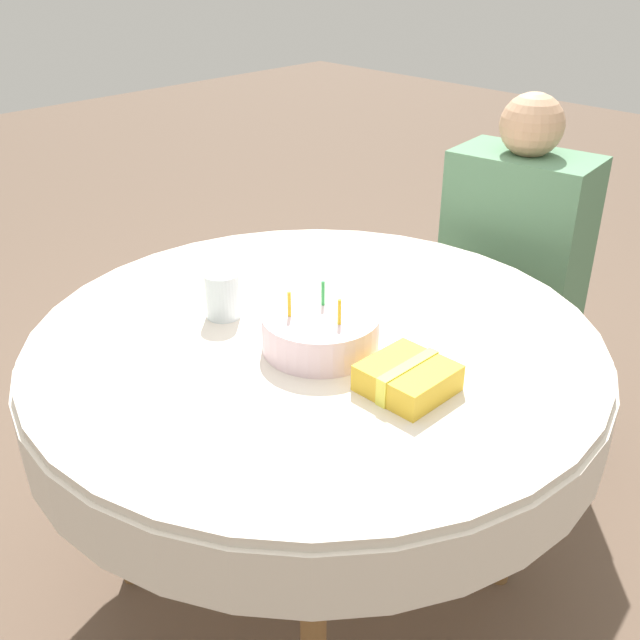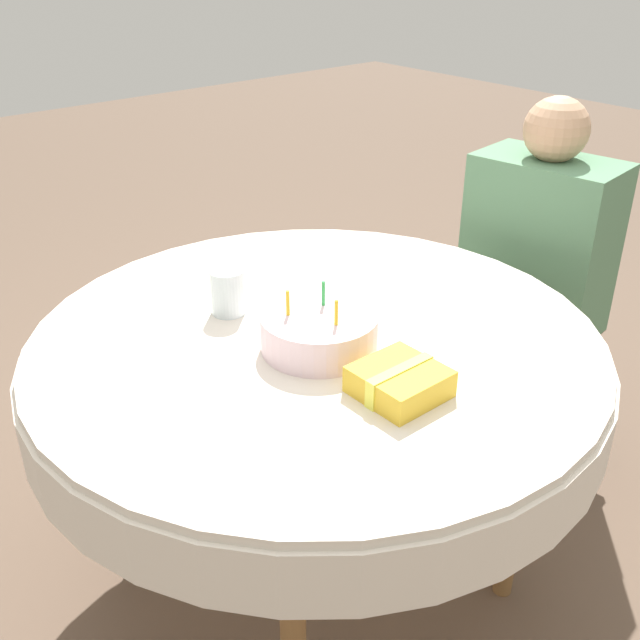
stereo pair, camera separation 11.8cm
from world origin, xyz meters
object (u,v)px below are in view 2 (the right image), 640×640
Objects in this scene: drinking_glass at (228,291)px; person at (535,253)px; birthday_cake at (319,331)px; chair at (538,310)px; gift_box at (400,382)px.

person is at bearing 80.23° from drinking_glass.
birthday_cake is at bearing -91.87° from person.
gift_box is (0.34, -1.01, 0.32)m from chair.
person is at bearing 95.89° from birthday_cake.
person reaches higher than birthday_cake.
birthday_cake is (0.10, -0.93, 0.11)m from person.
drinking_glass is (-0.17, -0.99, 0.12)m from person.
birthday_cake is 0.27m from drinking_glass.
person is at bearing 109.76° from gift_box.
chair is at bearing 81.53° from drinking_glass.
birthday_cake is 0.24m from gift_box.
chair is at bearing 108.85° from gift_box.
birthday_cake is at bearing -178.83° from gift_box.
person reaches higher than gift_box.
chair reaches higher than gift_box.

